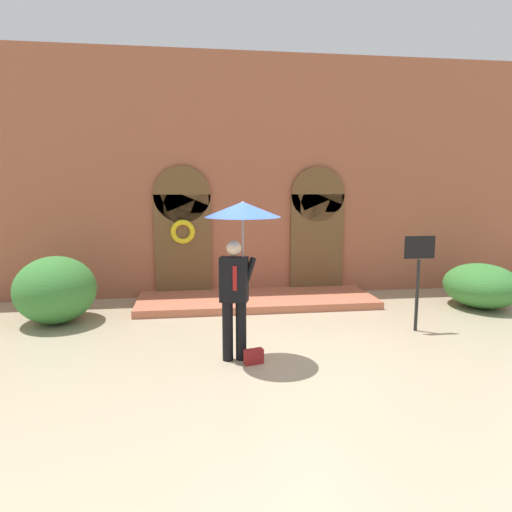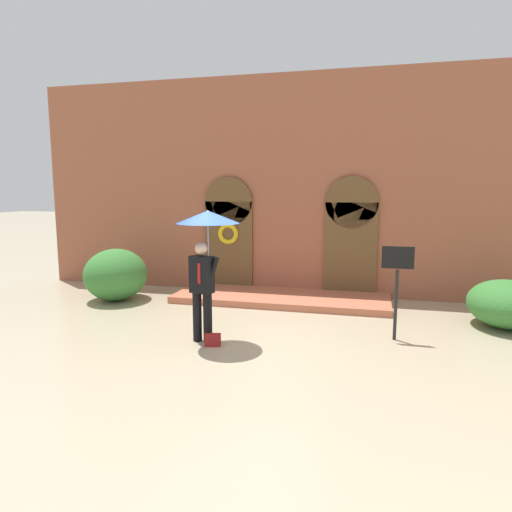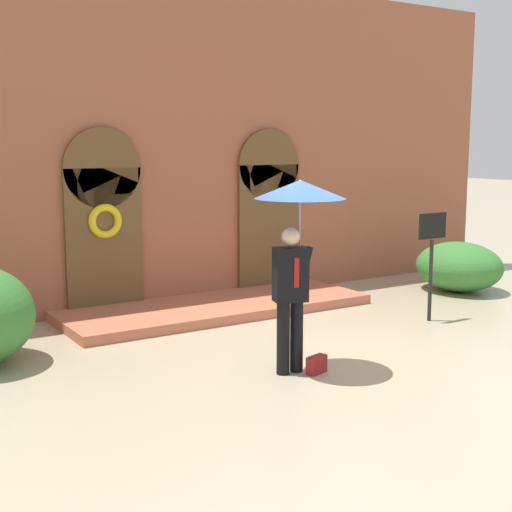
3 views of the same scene
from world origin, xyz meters
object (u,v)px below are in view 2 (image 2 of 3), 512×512
(person_with_umbrella, at_px, (206,236))
(shrub_left, at_px, (116,275))
(sign_post, at_px, (397,277))
(handbag, at_px, (213,340))
(shrub_right, at_px, (507,304))

(person_with_umbrella, relative_size, shrub_left, 1.45)
(sign_post, height_order, shrub_left, sign_post)
(handbag, relative_size, shrub_left, 0.17)
(person_with_umbrella, xyz_separation_m, shrub_left, (-3.29, 2.39, -1.28))
(person_with_umbrella, bearing_deg, sign_post, 16.15)
(handbag, xyz_separation_m, shrub_right, (5.30, 2.53, 0.36))
(sign_post, bearing_deg, shrub_right, 32.18)
(sign_post, relative_size, shrub_left, 1.05)
(person_with_umbrella, xyz_separation_m, sign_post, (3.27, 0.95, -0.75))
(sign_post, xyz_separation_m, shrub_right, (2.19, 1.38, -0.69))
(person_with_umbrella, bearing_deg, handbag, -50.57)
(person_with_umbrella, distance_m, handbag, 1.82)
(person_with_umbrella, bearing_deg, shrub_right, 23.07)
(shrub_right, bearing_deg, handbag, -154.50)
(person_with_umbrella, xyz_separation_m, handbag, (0.16, -0.20, -1.80))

